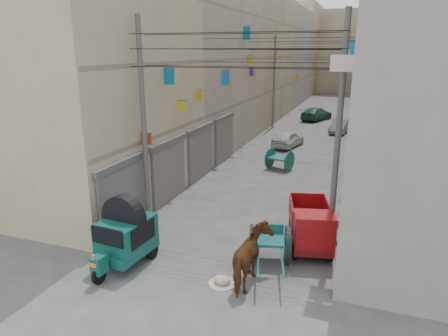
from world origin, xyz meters
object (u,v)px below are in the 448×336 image
at_px(mini_truck, 311,230).
at_px(horse, 252,258).
at_px(distant_car_green, 316,114).
at_px(distant_car_grey, 340,126).
at_px(feed_sack, 222,280).
at_px(distant_car_white, 288,139).
at_px(second_cart, 280,159).
at_px(auto_rickshaw, 125,234).
at_px(tonga_cart, 269,243).

height_order(mini_truck, horse, horse).
bearing_deg(horse, distant_car_green, -88.68).
relative_size(horse, distant_car_grey, 0.59).
bearing_deg(distant_car_green, feed_sack, 111.33).
bearing_deg(distant_car_white, second_cart, 107.76).
bearing_deg(mini_truck, distant_car_green, 82.84).
distance_m(auto_rickshaw, second_cart, 12.61).
bearing_deg(tonga_cart, auto_rickshaw, -173.48).
xyz_separation_m(mini_truck, distant_car_green, (-3.41, 27.89, -0.17)).
bearing_deg(distant_car_white, horse, 109.21).
xyz_separation_m(tonga_cart, second_cart, (-1.98, 10.67, -0.02)).
bearing_deg(distant_car_green, auto_rickshaw, 105.08).
bearing_deg(second_cart, distant_car_white, 112.96).
xyz_separation_m(tonga_cart, distant_car_green, (-2.23, 29.12, -0.03)).
bearing_deg(second_cart, mini_truck, -54.89).
height_order(tonga_cart, distant_car_green, tonga_cart).
distance_m(feed_sack, distant_car_green, 30.91).
xyz_separation_m(second_cart, distant_car_green, (-0.25, 18.44, -0.01)).
relative_size(mini_truck, horse, 1.55).
relative_size(tonga_cart, feed_sack, 5.80).
height_order(auto_rickshaw, second_cart, auto_rickshaw).
distance_m(mini_truck, distant_car_white, 15.78).
bearing_deg(mini_truck, tonga_cart, -147.98).
distance_m(tonga_cart, second_cart, 10.86).
bearing_deg(horse, feed_sack, 15.35).
distance_m(distant_car_grey, distant_car_green, 6.46).
bearing_deg(distant_car_green, distant_car_white, 107.24).
bearing_deg(distant_car_green, distant_car_grey, 134.13).
bearing_deg(auto_rickshaw, feed_sack, 3.90).
height_order(tonga_cart, distant_car_grey, tonga_cart).
bearing_deg(feed_sack, auto_rickshaw, 178.91).
bearing_deg(auto_rickshaw, second_cart, 84.05).
distance_m(auto_rickshaw, distant_car_green, 30.89).
xyz_separation_m(second_cart, distant_car_grey, (2.49, 12.59, -0.06)).
bearing_deg(mini_truck, auto_rickshaw, -166.36).
bearing_deg(feed_sack, distant_car_grey, 86.54).
bearing_deg(auto_rickshaw, distant_car_green, 91.02).
height_order(auto_rickshaw, distant_car_grey, auto_rickshaw).
height_order(horse, distant_car_grey, horse).
height_order(mini_truck, second_cart, mini_truck).
height_order(horse, distant_car_white, horse).
bearing_deg(second_cart, feed_sack, -68.88).
distance_m(auto_rickshaw, horse, 4.21).
relative_size(mini_truck, distant_car_grey, 0.92).
bearing_deg(auto_rickshaw, distant_car_grey, 83.93).
xyz_separation_m(auto_rickshaw, feed_sack, (3.37, -0.06, -0.94)).
bearing_deg(distant_car_grey, distant_car_white, -107.95).
distance_m(tonga_cart, feed_sack, 2.10).
relative_size(second_cart, horse, 0.79).
xyz_separation_m(horse, distant_car_white, (-2.46, 18.03, -0.27)).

